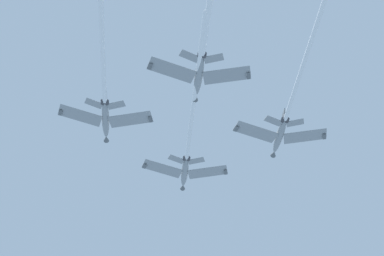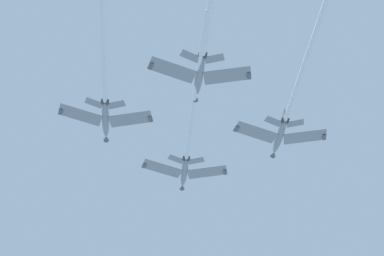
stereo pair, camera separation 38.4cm
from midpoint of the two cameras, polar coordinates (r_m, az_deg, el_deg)
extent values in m
ellipsoid|color=gray|center=(156.11, -0.72, -3.74)|extent=(10.73, 6.94, 6.46)
cone|color=#595E60|center=(161.79, -0.90, -5.02)|extent=(2.30, 2.00, 1.78)
ellipsoid|color=black|center=(158.20, -0.77, -3.97)|extent=(3.03, 2.29, 2.03)
cube|color=gray|center=(155.28, -2.65, -3.46)|extent=(8.58, 8.84, 1.75)
cube|color=#595E60|center=(155.14, -4.16, -3.23)|extent=(1.70, 1.65, 0.89)
cube|color=gray|center=(155.67, 1.25, -3.77)|extent=(5.56, 9.56, 1.75)
cube|color=#595E60|center=(155.83, 2.76, -3.79)|extent=(1.80, 1.11, 0.89)
cube|color=gray|center=(151.87, -1.44, -2.66)|extent=(3.79, 3.69, 0.93)
cube|color=gray|center=(152.04, 0.27, -2.80)|extent=(2.35, 3.86, 0.93)
cube|color=#595E60|center=(152.88, -0.56, -2.34)|extent=(3.04, 1.80, 3.57)
cylinder|color=#38383D|center=(151.20, -0.73, -2.58)|extent=(1.48, 1.31, 1.16)
cylinder|color=#38383D|center=(151.23, -0.39, -2.61)|extent=(1.48, 1.31, 1.16)
cylinder|color=white|center=(132.90, 0.19, 2.86)|extent=(36.32, 20.75, 20.50)
ellipsoid|color=gray|center=(142.47, -7.42, 0.76)|extent=(10.84, 6.97, 6.17)
cone|color=#595E60|center=(147.77, -7.37, -0.86)|extent=(2.29, 1.99, 1.75)
ellipsoid|color=black|center=(144.48, -7.37, 0.43)|extent=(3.04, 2.29, 1.97)
cube|color=gray|center=(142.35, -9.55, 1.10)|extent=(8.59, 8.88, 1.66)
cube|color=#595E60|center=(142.76, -11.18, 1.34)|extent=(1.71, 1.66, 0.85)
cube|color=gray|center=(141.41, -5.30, 0.76)|extent=(5.57, 9.56, 1.66)
cube|color=#595E60|center=(141.10, -3.63, 0.74)|extent=(1.81, 1.11, 0.85)
cube|color=gray|center=(138.82, -8.39, 2.12)|extent=(3.80, 3.70, 0.89)
cube|color=gray|center=(138.40, -6.52, 1.97)|extent=(2.36, 3.86, 0.89)
cube|color=#595E60|center=(139.64, -7.39, 2.43)|extent=(3.01, 1.77, 3.54)
cylinder|color=#38383D|center=(137.96, -7.66, 2.24)|extent=(1.47, 1.30, 1.14)
cylinder|color=#38383D|center=(137.87, -7.29, 2.21)|extent=(1.47, 1.30, 1.14)
cylinder|color=white|center=(123.52, -7.66, 8.09)|extent=(31.78, 18.14, 16.82)
ellipsoid|color=gray|center=(143.64, 7.35, -0.71)|extent=(10.69, 7.04, 6.46)
cone|color=#595E60|center=(148.99, 6.85, -2.20)|extent=(2.30, 2.02, 1.78)
ellipsoid|color=black|center=(145.65, 7.18, -1.00)|extent=(3.02, 2.31, 2.03)
cube|color=gray|center=(142.10, 5.32, -0.36)|extent=(8.63, 8.80, 1.75)
cube|color=#595E60|center=(141.42, 3.70, -0.10)|extent=(1.69, 1.66, 0.89)
cube|color=gray|center=(143.98, 9.48, -0.75)|extent=(5.64, 9.56, 1.75)
cube|color=#595E60|center=(144.75, 11.09, -0.78)|extent=(1.80, 1.13, 0.89)
cube|color=gray|center=(139.32, 6.84, 0.57)|extent=(3.80, 3.67, 0.93)
cube|color=gray|center=(140.15, 8.67, 0.39)|extent=(2.39, 3.87, 0.93)
cube|color=#595E60|center=(140.72, 7.72, 0.88)|extent=(3.03, 1.83, 3.57)
cylinder|color=#38383D|center=(138.95, 7.64, 0.66)|extent=(1.48, 1.31, 1.16)
cylinder|color=#38383D|center=(139.12, 8.00, 0.62)|extent=(1.48, 1.31, 1.16)
cylinder|color=white|center=(123.98, 9.72, 6.26)|extent=(32.10, 18.83, 18.26)
ellipsoid|color=gray|center=(128.59, 0.54, 4.50)|extent=(10.71, 7.09, 6.34)
cone|color=#595E60|center=(133.66, 0.24, 2.61)|extent=(2.30, 2.02, 1.77)
ellipsoid|color=black|center=(130.56, 0.45, 4.09)|extent=(3.03, 2.32, 2.01)
cube|color=gray|center=(127.76, -1.80, 4.94)|extent=(8.65, 8.80, 1.72)
cube|color=#595E60|center=(127.64, -3.62, 5.24)|extent=(1.70, 1.67, 0.88)
cube|color=gray|center=(128.31, 2.93, 4.46)|extent=(5.69, 9.57, 1.72)
cube|color=#595E60|center=(128.62, 4.77, 4.40)|extent=(1.81, 1.13, 0.88)
cube|color=gray|center=(124.81, -0.26, 6.11)|extent=(3.81, 3.67, 0.91)
cube|color=gray|center=(125.05, 1.82, 5.90)|extent=(2.40, 3.87, 0.91)
cube|color=#595E60|center=(126.01, 0.80, 6.41)|extent=(3.01, 1.84, 3.56)
cylinder|color=#38383D|center=(124.23, 0.61, 6.25)|extent=(1.48, 1.31, 1.15)
cylinder|color=#38383D|center=(124.28, 1.03, 6.21)|extent=(1.48, 1.31, 1.15)
camera|label=1|loc=(0.19, 89.92, -0.15)|focal=62.90mm
camera|label=2|loc=(0.19, -90.08, 0.15)|focal=62.90mm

